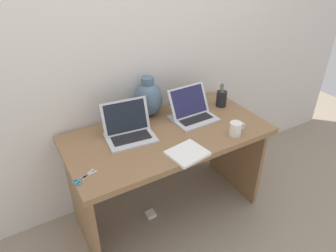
{
  "coord_description": "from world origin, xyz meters",
  "views": [
    {
      "loc": [
        -0.86,
        -1.48,
        1.83
      ],
      "look_at": [
        0.0,
        0.0,
        0.78
      ],
      "focal_mm": 32.49,
      "sensor_mm": 36.0,
      "label": 1
    }
  ],
  "objects": [
    {
      "name": "scissors",
      "position": [
        -0.64,
        -0.17,
        0.74
      ],
      "size": [
        0.15,
        0.09,
        0.01
      ],
      "color": "#B7B7BC",
      "rests_on": "desk"
    },
    {
      "name": "notebook_stack",
      "position": [
        -0.02,
        -0.27,
        0.74
      ],
      "size": [
        0.24,
        0.22,
        0.02
      ],
      "primitive_type": "cube",
      "rotation": [
        0.0,
        0.0,
        0.15
      ],
      "color": "white",
      "rests_on": "desk"
    },
    {
      "name": "laptop_right",
      "position": [
        0.25,
        0.09,
        0.79
      ],
      "size": [
        0.31,
        0.25,
        0.22
      ],
      "color": "silver",
      "rests_on": "desk"
    },
    {
      "name": "power_brick",
      "position": [
        -0.15,
        0.02,
        0.01
      ],
      "size": [
        0.07,
        0.07,
        0.03
      ],
      "primitive_type": "cube",
      "color": "white",
      "rests_on": "ground"
    },
    {
      "name": "ground_plane",
      "position": [
        0.0,
        0.0,
        0.0
      ],
      "size": [
        6.0,
        6.0,
        0.0
      ],
      "primitive_type": "plane",
      "color": "gray"
    },
    {
      "name": "pen_cup",
      "position": [
        0.55,
        0.12,
        0.8
      ],
      "size": [
        0.08,
        0.08,
        0.2
      ],
      "color": "black",
      "rests_on": "desk"
    },
    {
      "name": "green_vase",
      "position": [
        0.0,
        0.28,
        0.87
      ],
      "size": [
        0.2,
        0.2,
        0.29
      ],
      "color": "slate",
      "rests_on": "desk"
    },
    {
      "name": "back_wall",
      "position": [
        0.0,
        0.38,
        1.2
      ],
      "size": [
        4.4,
        0.04,
        2.4
      ],
      "primitive_type": "cube",
      "color": "silver",
      "rests_on": "ground"
    },
    {
      "name": "coffee_mug",
      "position": [
        0.37,
        -0.25,
        0.78
      ],
      "size": [
        0.12,
        0.08,
        0.09
      ],
      "color": "white",
      "rests_on": "desk"
    },
    {
      "name": "laptop_left",
      "position": [
        -0.24,
        0.09,
        0.79
      ],
      "size": [
        0.33,
        0.27,
        0.23
      ],
      "color": "silver",
      "rests_on": "desk"
    },
    {
      "name": "desk",
      "position": [
        0.0,
        0.0,
        0.57
      ],
      "size": [
        1.36,
        0.68,
        0.73
      ],
      "color": "olive",
      "rests_on": "ground"
    }
  ]
}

